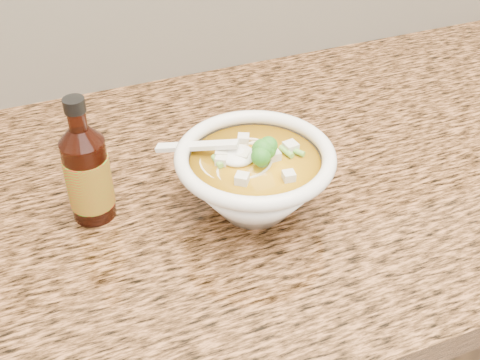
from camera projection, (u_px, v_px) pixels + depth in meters
name	position (u px, v px, depth m)	size (l,w,h in m)	color
cabinet	(319.00, 345.00, 1.18)	(4.00, 0.65, 0.86)	#311E0E
counter_slab	(343.00, 160.00, 0.90)	(4.00, 0.68, 0.04)	#A2653B
soup_bowl	(255.00, 179.00, 0.75)	(0.21, 0.20, 0.11)	white
hot_sauce_bottle	(88.00, 174.00, 0.73)	(0.06, 0.06, 0.17)	#320E06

